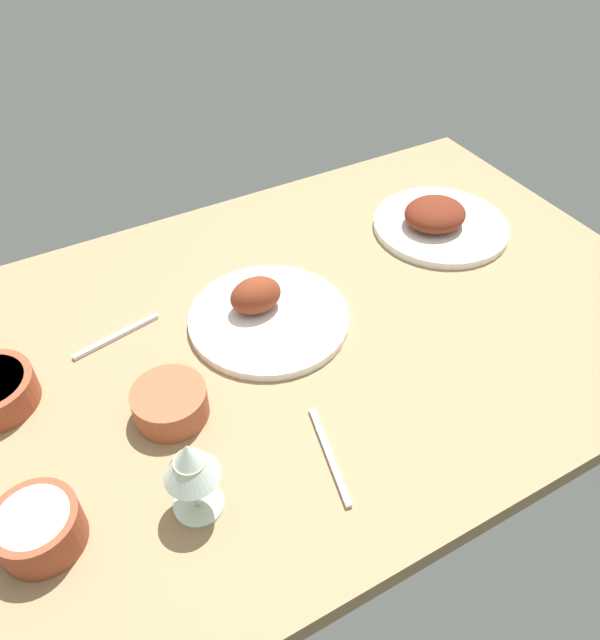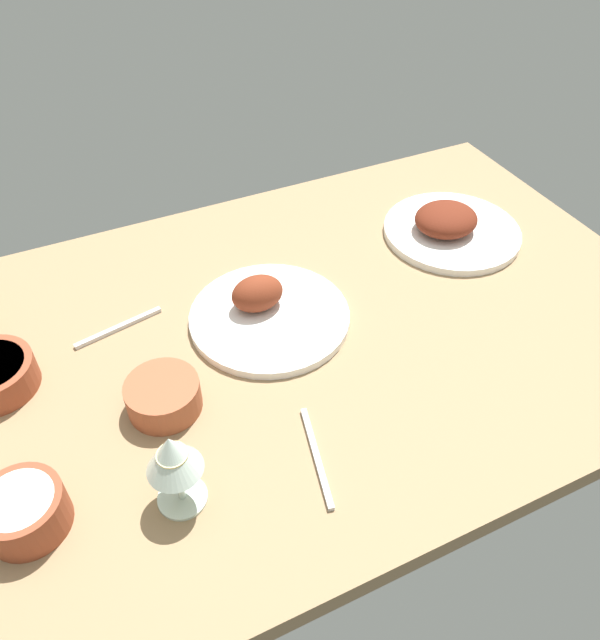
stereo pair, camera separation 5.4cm
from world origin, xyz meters
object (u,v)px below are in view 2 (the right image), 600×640
object	(u,v)px
bowl_cream	(24,511)
bowl_pasta	(163,395)
wine_glass	(173,458)
plate_center_main	(449,227)
fork_loose	(316,456)
spoon_loose	(119,327)
plate_far_side	(267,311)

from	to	relation	value
bowl_cream	bowl_pasta	distance (cm)	24.94
bowl_pasta	wine_glass	xyz separation A→B (cm)	(2.40, 16.76, 7.08)
plate_center_main	wine_glass	bearing A→B (deg)	27.47
bowl_cream	wine_glass	bearing A→B (deg)	165.54
fork_loose	spoon_loose	distance (cm)	44.26
wine_glass	fork_loose	world-z (taller)	wine_glass
bowl_pasta	spoon_loose	world-z (taller)	bowl_pasta
spoon_loose	plate_center_main	bearing A→B (deg)	167.39
bowl_cream	spoon_loose	xyz separation A→B (cm)	(-19.37, -32.44, -2.95)
bowl_pasta	fork_loose	xyz separation A→B (cm)	(-17.38, 18.73, -2.45)
fork_loose	spoon_loose	world-z (taller)	same
plate_far_side	wine_glass	distance (cm)	38.99
bowl_cream	spoon_loose	bearing A→B (deg)	-120.84
plate_center_main	bowl_pasta	distance (cm)	70.42
plate_center_main	bowl_pasta	xyz separation A→B (cm)	(67.63, 19.64, 0.66)
plate_center_main	bowl_pasta	bearing A→B (deg)	16.19
bowl_pasta	fork_loose	world-z (taller)	bowl_pasta
plate_far_side	plate_center_main	world-z (taller)	plate_far_side
plate_center_main	bowl_cream	distance (cm)	94.98
wine_glass	plate_center_main	bearing A→B (deg)	-152.53
plate_center_main	fork_loose	xyz separation A→B (cm)	(50.25, 38.37, -1.79)
plate_far_side	bowl_pasta	size ratio (longest dim) A/B	2.49
plate_center_main	fork_loose	world-z (taller)	plate_center_main
plate_center_main	bowl_pasta	world-z (taller)	plate_center_main
bowl_cream	bowl_pasta	size ratio (longest dim) A/B	0.96
wine_glass	fork_loose	bearing A→B (deg)	174.32
plate_center_main	wine_glass	xyz separation A→B (cm)	(70.03, 36.40, 7.73)
plate_center_main	plate_far_side	bearing A→B (deg)	9.49
plate_center_main	spoon_loose	distance (cm)	70.31
plate_far_side	fork_loose	distance (cm)	31.27
plate_far_side	bowl_pasta	xyz separation A→B (cm)	(22.50, 12.10, 1.13)
bowl_pasta	wine_glass	size ratio (longest dim) A/B	0.83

